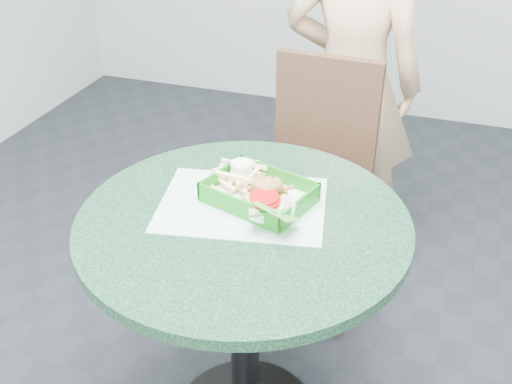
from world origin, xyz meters
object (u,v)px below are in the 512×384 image
(cafe_table, at_px, (244,276))
(sauce_ramekin, at_px, (232,177))
(dining_chair, at_px, (318,171))
(diner_person, at_px, (351,85))
(crab_sandwich, at_px, (268,195))
(food_basket, at_px, (259,202))

(cafe_table, xyz_separation_m, sauce_ramekin, (-0.08, 0.13, 0.22))
(dining_chair, bearing_deg, cafe_table, -89.60)
(sauce_ramekin, bearing_deg, dining_chair, 78.92)
(cafe_table, height_order, sauce_ramekin, sauce_ramekin)
(diner_person, height_order, crab_sandwich, diner_person)
(cafe_table, distance_m, diner_person, 1.04)
(diner_person, bearing_deg, dining_chair, 85.95)
(food_basket, xyz_separation_m, crab_sandwich, (0.03, -0.01, 0.03))
(cafe_table, relative_size, crab_sandwich, 7.38)
(crab_sandwich, bearing_deg, dining_chair, 90.40)
(diner_person, relative_size, sauce_ramekin, 24.63)
(cafe_table, relative_size, dining_chair, 0.90)
(crab_sandwich, distance_m, sauce_ramekin, 0.13)
(diner_person, bearing_deg, sauce_ramekin, 83.17)
(dining_chair, xyz_separation_m, crab_sandwich, (0.00, -0.62, 0.27))
(crab_sandwich, height_order, sauce_ramekin, crab_sandwich)
(sauce_ramekin, bearing_deg, food_basket, -26.60)
(diner_person, xyz_separation_m, food_basket, (-0.06, -0.95, 0.03))
(crab_sandwich, xyz_separation_m, sauce_ramekin, (-0.12, 0.05, 0.00))
(cafe_table, xyz_separation_m, dining_chair, (0.04, 0.70, -0.05))
(food_basket, bearing_deg, diner_person, 86.33)
(cafe_table, bearing_deg, food_basket, 80.08)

